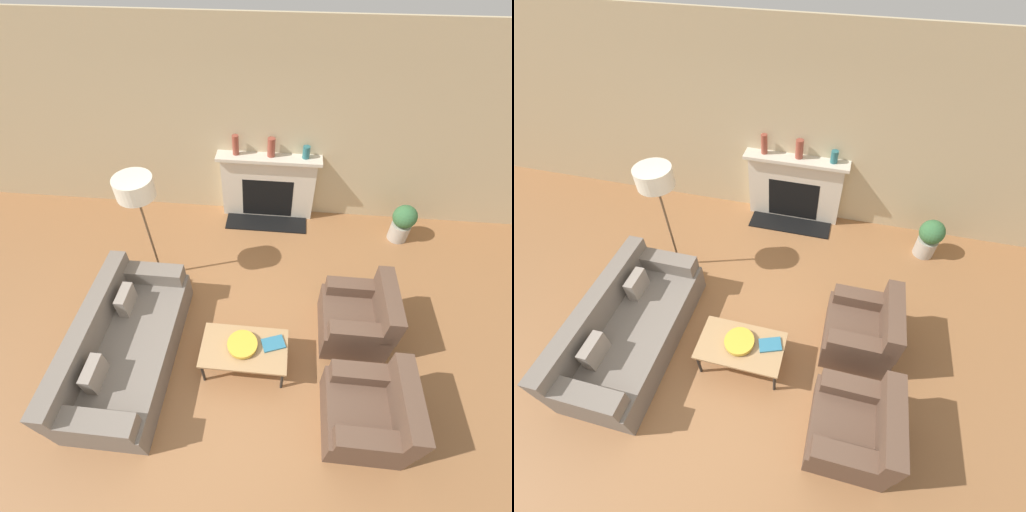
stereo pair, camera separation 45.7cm
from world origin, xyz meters
TOP-DOWN VIEW (x-y plane):
  - ground_plane at (0.00, 0.00)m, footprint 18.00×18.00m
  - wall_back at (0.00, 3.08)m, footprint 18.00×0.06m
  - fireplace at (0.17, 2.94)m, footprint 1.61×0.59m
  - couch at (-1.27, 0.11)m, footprint 0.96×2.04m
  - armchair_near at (1.43, -0.39)m, footprint 0.78×0.81m
  - armchair_far at (1.43, 0.71)m, footprint 0.78×0.81m
  - coffee_table at (0.12, 0.15)m, footprint 0.96×0.55m
  - bowl at (0.09, 0.17)m, footprint 0.34×0.34m
  - book at (0.43, 0.23)m, footprint 0.29×0.24m
  - floor_lamp at (-1.27, 1.42)m, footprint 0.46×0.46m
  - mantel_vase_left at (-0.33, 2.95)m, footprint 0.10×0.10m
  - mantel_vase_center_left at (0.20, 2.95)m, footprint 0.11×0.11m
  - mantel_vase_center_right at (0.72, 2.95)m, footprint 0.11×0.11m
  - potted_plant at (2.30, 2.53)m, footprint 0.36×0.36m

SIDE VIEW (x-z plane):
  - ground_plane at x=0.00m, z-range 0.00..0.00m
  - couch at x=-1.27m, z-range -0.10..0.67m
  - armchair_near at x=1.43m, z-range -0.11..0.76m
  - armchair_far at x=1.43m, z-range -0.11..0.76m
  - potted_plant at x=2.30m, z-range 0.03..0.66m
  - coffee_table at x=0.12m, z-range 0.17..0.59m
  - book at x=0.43m, z-range 0.41..0.44m
  - bowl at x=0.09m, z-range 0.42..0.49m
  - fireplace at x=0.17m, z-range -0.01..1.10m
  - mantel_vase_center_right at x=0.72m, z-range 1.12..1.30m
  - mantel_vase_center_left at x=0.20m, z-range 1.12..1.40m
  - mantel_vase_left at x=-0.33m, z-range 1.12..1.42m
  - wall_back at x=0.00m, z-range 0.00..2.90m
  - floor_lamp at x=-1.27m, z-range 0.62..2.30m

